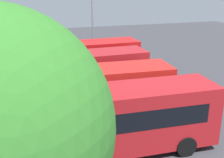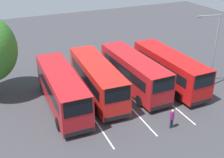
{
  "view_description": "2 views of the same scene",
  "coord_description": "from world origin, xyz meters",
  "px_view_note": "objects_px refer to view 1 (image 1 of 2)",
  "views": [
    {
      "loc": [
        -3.78,
        -17.73,
        8.34
      ],
      "look_at": [
        1.47,
        -0.29,
        2.06
      ],
      "focal_mm": 45.96,
      "sensor_mm": 36.0,
      "label": 1
    },
    {
      "loc": [
        22.76,
        -11.11,
        13.95
      ],
      "look_at": [
        -0.76,
        -0.36,
        1.41
      ],
      "focal_mm": 46.67,
      "sensor_mm": 36.0,
      "label": 2
    }
  ],
  "objects_px": {
    "bus_far_left": "(117,119)",
    "bus_center_right": "(78,74)",
    "bus_center_left": "(89,94)",
    "street_lamp": "(93,24)",
    "pedestrian": "(172,78)",
    "bus_far_right": "(80,60)"
  },
  "relations": [
    {
      "from": "bus_far_right",
      "to": "street_lamp",
      "type": "relative_size",
      "value": 1.35
    },
    {
      "from": "bus_far_left",
      "to": "pedestrian",
      "type": "height_order",
      "value": "bus_far_left"
    },
    {
      "from": "bus_far_left",
      "to": "bus_center_right",
      "type": "bearing_deg",
      "value": 95.82
    },
    {
      "from": "bus_far_left",
      "to": "street_lamp",
      "type": "height_order",
      "value": "street_lamp"
    },
    {
      "from": "bus_far_right",
      "to": "pedestrian",
      "type": "relative_size",
      "value": 5.89
    },
    {
      "from": "bus_far_left",
      "to": "bus_center_right",
      "type": "relative_size",
      "value": 1.0
    },
    {
      "from": "bus_center_right",
      "to": "bus_center_left",
      "type": "bearing_deg",
      "value": -92.37
    },
    {
      "from": "bus_center_left",
      "to": "street_lamp",
      "type": "distance_m",
      "value": 11.75
    },
    {
      "from": "bus_center_right",
      "to": "street_lamp",
      "type": "bearing_deg",
      "value": 67.54
    },
    {
      "from": "bus_far_left",
      "to": "bus_far_right",
      "type": "bearing_deg",
      "value": 90.34
    },
    {
      "from": "pedestrian",
      "to": "bus_center_right",
      "type": "bearing_deg",
      "value": -1.02
    },
    {
      "from": "bus_far_left",
      "to": "bus_center_left",
      "type": "height_order",
      "value": "same"
    },
    {
      "from": "bus_center_right",
      "to": "bus_far_right",
      "type": "xyz_separation_m",
      "value": [
        0.81,
        3.7,
        0.0
      ]
    },
    {
      "from": "bus_center_left",
      "to": "bus_center_right",
      "type": "height_order",
      "value": "same"
    },
    {
      "from": "bus_far_left",
      "to": "street_lamp",
      "type": "relative_size",
      "value": 1.36
    },
    {
      "from": "pedestrian",
      "to": "bus_far_left",
      "type": "bearing_deg",
      "value": 48.87
    },
    {
      "from": "bus_center_right",
      "to": "street_lamp",
      "type": "distance_m",
      "value": 8.1
    },
    {
      "from": "bus_far_left",
      "to": "bus_center_right",
      "type": "distance_m",
      "value": 7.58
    },
    {
      "from": "street_lamp",
      "to": "pedestrian",
      "type": "bearing_deg",
      "value": 45.29
    },
    {
      "from": "bus_center_right",
      "to": "street_lamp",
      "type": "xyz_separation_m",
      "value": [
        2.78,
        7.19,
        2.48
      ]
    },
    {
      "from": "bus_center_right",
      "to": "pedestrian",
      "type": "bearing_deg",
      "value": -5.04
    },
    {
      "from": "bus_center_right",
      "to": "pedestrian",
      "type": "distance_m",
      "value": 7.42
    }
  ]
}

